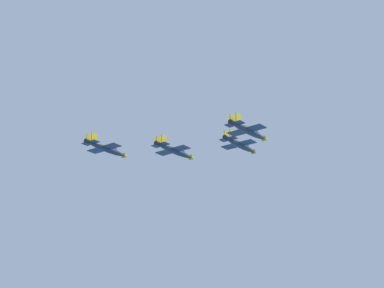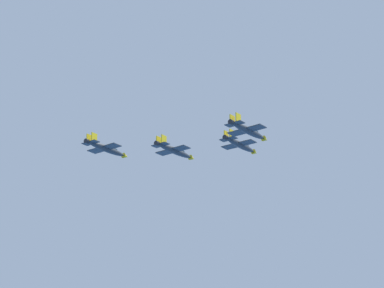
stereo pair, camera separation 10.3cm
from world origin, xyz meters
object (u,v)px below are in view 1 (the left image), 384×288
Objects in this scene: jet_left_wingman at (175,151)px; jet_lead at (240,145)px; jet_right_wingman at (248,130)px; jet_left_outer at (106,148)px.

jet_lead is at bearing -40.02° from jet_left_wingman.
jet_left_wingman is at bearing 90.68° from jet_right_wingman.
jet_left_outer is (35.51, 11.04, -0.88)m from jet_right_wingman.
jet_right_wingman is 1.03× the size of jet_left_outer.
jet_right_wingman reaches higher than jet_left_wingman.
jet_left_outer is at bearing 112.09° from jet_right_wingman.
jet_left_wingman is 1.02× the size of jet_left_outer.
jet_right_wingman is (-10.53, 14.37, -2.88)m from jet_lead.
jet_lead is 0.98× the size of jet_right_wingman.
jet_lead reaches higher than jet_right_wingman.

